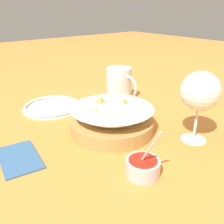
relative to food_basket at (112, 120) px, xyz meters
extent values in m
plane|color=orange|center=(0.01, -0.03, -0.03)|extent=(4.00, 4.00, 0.00)
cylinder|color=#B2894C|center=(0.00, 0.00, -0.01)|extent=(0.22, 0.22, 0.04)
cone|color=white|center=(0.00, 0.00, 0.00)|extent=(0.22, 0.22, 0.07)
cylinder|color=#3D842D|center=(0.00, 0.00, -0.01)|extent=(0.17, 0.17, 0.01)
pyramid|color=#CC8E42|center=(0.05, 0.00, 0.02)|extent=(0.05, 0.06, 0.05)
pyramid|color=#CC8E42|center=(0.00, 0.05, 0.02)|extent=(0.10, 0.10, 0.06)
pyramid|color=#CC8E42|center=(-0.05, 0.00, 0.02)|extent=(0.09, 0.10, 0.06)
pyramid|color=#CC8E42|center=(0.00, -0.05, 0.02)|extent=(0.06, 0.05, 0.06)
cylinder|color=#B7B7BC|center=(0.19, -0.07, -0.02)|extent=(0.07, 0.07, 0.03)
cylinder|color=red|center=(0.19, -0.07, -0.01)|extent=(0.06, 0.06, 0.02)
cylinder|color=#B7B7BC|center=(0.20, -0.07, 0.03)|extent=(0.06, 0.01, 0.10)
cylinder|color=silver|center=(0.17, 0.13, -0.03)|extent=(0.06, 0.06, 0.00)
cylinder|color=silver|center=(0.17, 0.13, 0.01)|extent=(0.01, 0.01, 0.09)
sphere|color=silver|center=(0.17, 0.13, 0.10)|extent=(0.10, 0.10, 0.10)
sphere|color=beige|center=(0.17, 0.13, 0.09)|extent=(0.07, 0.07, 0.07)
cylinder|color=silver|center=(-0.17, 0.17, 0.03)|extent=(0.09, 0.09, 0.12)
cylinder|color=#935119|center=(-0.17, 0.17, 0.01)|extent=(0.07, 0.07, 0.09)
torus|color=silver|center=(-0.12, 0.17, 0.03)|extent=(0.08, 0.01, 0.08)
cylinder|color=white|center=(-0.25, -0.05, -0.03)|extent=(0.19, 0.19, 0.01)
torus|color=white|center=(-0.25, -0.05, -0.02)|extent=(0.18, 0.18, 0.01)
cube|color=#38608E|center=(-0.03, -0.25, -0.03)|extent=(0.14, 0.10, 0.01)
camera|label=1|loc=(0.47, -0.38, 0.29)|focal=40.00mm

